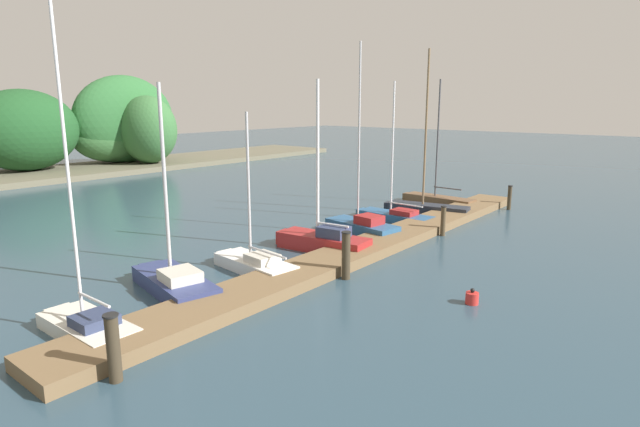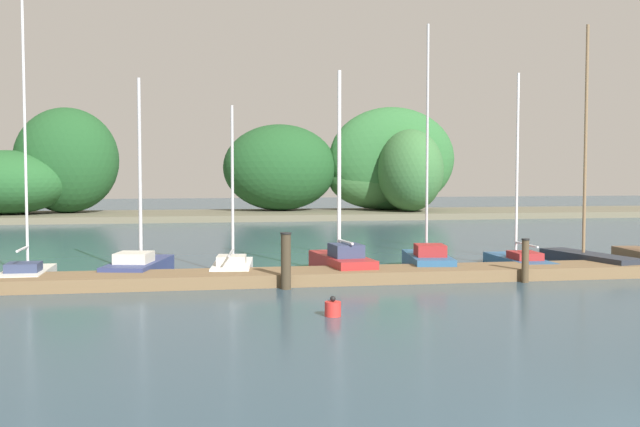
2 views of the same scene
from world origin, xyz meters
The scene contains 14 objects.
dock_pier centered at (0.00, 14.10, 0.17)m, with size 24.37×1.80×0.35m.
sailboat_0 centered at (-10.27, 15.40, 0.34)m, with size 1.18×3.02×8.30m.
sailboat_1 centered at (-7.23, 16.25, 0.34)m, with size 2.03×3.90×5.92m.
sailboat_2 centered at (-4.48, 15.78, 0.29)m, with size 1.46×3.44×5.10m.
sailboat_3 centered at (-1.21, 15.57, 0.43)m, with size 1.50×3.80×6.18m.
sailboat_4 centered at (1.59, 15.77, 0.39)m, with size 1.59×3.50×7.70m.
sailboat_5 centered at (4.75, 16.06, 0.29)m, with size 1.19×3.90×6.30m.
sailboat_6 centered at (6.85, 15.58, 0.39)m, with size 1.68×4.20×7.80m.
sailboat_7 centered at (9.61, 16.33, 0.31)m, with size 1.20×4.15×6.55m.
mooring_piling_0 centered at (-10.95, 12.93, 0.71)m, with size 0.30×0.30×1.41m.
mooring_piling_1 centered at (-3.22, 12.98, 0.76)m, with size 0.31×0.31×1.52m.
mooring_piling_2 centered at (3.59, 13.03, 0.63)m, with size 0.23×0.23×1.24m.
mooring_piling_3 centered at (10.60, 12.78, 0.63)m, with size 0.23×0.23×1.25m.
channel_buoy_0 centered at (-2.68, 9.10, 0.17)m, with size 0.35×0.35×0.44m.
Camera 1 is at (-15.62, 3.96, 5.40)m, focal length 29.05 mm.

